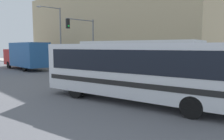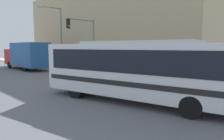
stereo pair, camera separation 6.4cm
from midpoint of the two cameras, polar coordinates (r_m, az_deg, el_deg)
The scene contains 10 objects.
ground_plane at distance 11.38m, azimuth 10.47°, elevation -8.19°, with size 120.00×120.00×0.00m, color slate.
sidewalk at distance 30.50m, azimuth -14.15°, elevation 0.83°, with size 3.08×70.00×0.13m.
building_facade at distance 29.67m, azimuth -2.46°, elevation 10.82°, with size 6.00×29.54×10.43m.
city_bus at distance 10.97m, azimuth 6.94°, elevation 0.68°, with size 4.68×10.77×3.07m.
delivery_truck at distance 28.63m, azimuth -21.60°, elevation 3.64°, with size 2.48×8.45×3.26m.
fire_hydrant at distance 17.98m, azimuth 8.28°, elevation -1.33°, with size 0.25×0.34×0.70m.
traffic_light_pole at distance 22.02m, azimuth -7.29°, elevation 8.77°, with size 3.28×0.35×5.38m.
parking_meter at distance 20.31m, azimuth 0.29°, elevation 0.99°, with size 0.14×0.14×1.23m.
street_lamp at distance 27.95m, azimuth -14.12°, elevation 9.59°, with size 3.10×0.28×7.37m.
pedestrian_near_corner at distance 24.38m, azimuth -7.03°, elevation 1.83°, with size 0.34×0.34×1.67m.
Camera 1 is at (-9.01, -6.38, 2.80)m, focal length 35.00 mm.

